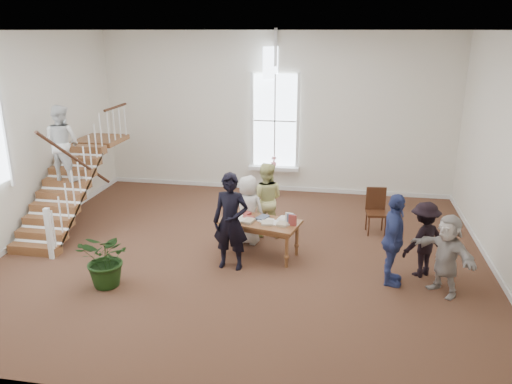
% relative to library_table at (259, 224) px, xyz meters
% --- Properties ---
extents(ground, '(10.00, 10.00, 0.00)m').
position_rel_library_table_xyz_m(ground, '(-0.32, 0.04, -0.69)').
color(ground, '#4E2E1E').
rests_on(ground, ground).
extents(room_shell, '(10.49, 10.00, 10.00)m').
position_rel_library_table_xyz_m(room_shell, '(-0.32, 4.43, -0.29)').
color(room_shell, white).
rests_on(room_shell, ground).
extents(staircase, '(1.10, 4.10, 2.92)m').
position_rel_library_table_xyz_m(staircase, '(-4.67, 0.79, 0.93)').
color(staircase, brown).
rests_on(staircase, ground).
extents(library_table, '(1.78, 1.18, 0.83)m').
position_rel_library_table_xyz_m(library_table, '(0.00, 0.00, 0.00)').
color(library_table, brown).
rests_on(library_table, ground).
extents(police_officer, '(0.74, 0.52, 1.94)m').
position_rel_library_table_xyz_m(police_officer, '(-0.45, -0.65, 0.28)').
color(police_officer, black).
rests_on(police_officer, ground).
extents(elderly_woman, '(0.85, 0.66, 1.54)m').
position_rel_library_table_xyz_m(elderly_woman, '(-0.35, 0.60, 0.08)').
color(elderly_woman, silver).
rests_on(elderly_woman, ground).
extents(person_yellow, '(0.86, 0.68, 1.71)m').
position_rel_library_table_xyz_m(person_yellow, '(-0.05, 1.10, 0.17)').
color(person_yellow, '#E1DF8C').
rests_on(person_yellow, ground).
extents(woman_cluster_a, '(0.54, 1.07, 1.75)m').
position_rel_library_table_xyz_m(woman_cluster_a, '(2.61, -0.77, 0.18)').
color(woman_cluster_a, navy).
rests_on(woman_cluster_a, ground).
extents(woman_cluster_b, '(1.08, 1.04, 1.48)m').
position_rel_library_table_xyz_m(woman_cluster_b, '(3.21, -0.32, 0.05)').
color(woman_cluster_b, black).
rests_on(woman_cluster_b, ground).
extents(woman_cluster_c, '(1.22, 1.34, 1.49)m').
position_rel_library_table_xyz_m(woman_cluster_c, '(3.51, -0.97, 0.06)').
color(woman_cluster_c, '#B5ABA3').
rests_on(woman_cluster_c, ground).
extents(floor_plant, '(1.15, 1.06, 1.08)m').
position_rel_library_table_xyz_m(floor_plant, '(-2.50, -1.79, -0.15)').
color(floor_plant, '#173210').
rests_on(floor_plant, ground).
extents(side_chair, '(0.51, 0.51, 1.06)m').
position_rel_library_table_xyz_m(side_chair, '(2.44, 1.72, -0.10)').
color(side_chair, '#361A0E').
rests_on(side_chair, ground).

